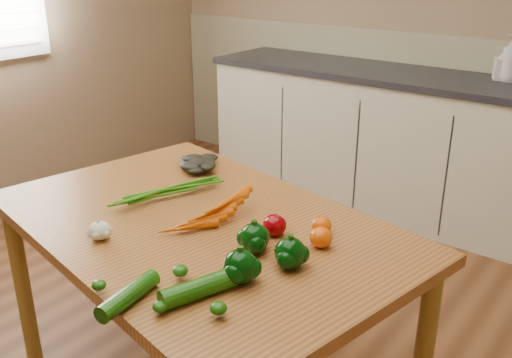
{
  "coord_description": "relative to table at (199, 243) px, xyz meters",
  "views": [
    {
      "loc": [
        1.43,
        -1.11,
        1.59
      ],
      "look_at": [
        0.3,
        0.37,
        0.84
      ],
      "focal_mm": 40.0,
      "sensor_mm": 36.0,
      "label": 1
    }
  ],
  "objects": [
    {
      "name": "soap_bottle_a",
      "position": [
        0.37,
        2.18,
        0.36
      ],
      "size": [
        0.14,
        0.14,
        0.26
      ],
      "primitive_type": "imported",
      "rotation": [
        0.0,
        0.0,
        5.64
      ],
      "color": "silver",
      "rests_on": "counter_run"
    },
    {
      "name": "zucchini_a",
      "position": [
        0.31,
        -0.33,
        0.11
      ],
      "size": [
        0.12,
        0.21,
        0.05
      ],
      "primitive_type": "cylinder",
      "rotation": [
        1.57,
        0.0,
        -0.34
      ],
      "color": "#0F4407",
      "rests_on": "table"
    },
    {
      "name": "tomato_a",
      "position": [
        0.26,
        0.07,
        0.12
      ],
      "size": [
        0.07,
        0.07,
        0.07
      ],
      "primitive_type": "ellipsoid",
      "color": "#800207",
      "rests_on": "table"
    },
    {
      "name": "zucchini_b",
      "position": [
        0.19,
        -0.46,
        0.11
      ],
      "size": [
        0.08,
        0.2,
        0.05
      ],
      "primitive_type": "cylinder",
      "rotation": [
        1.57,
        0.0,
        0.15
      ],
      "color": "#0F4407",
      "rests_on": "table"
    },
    {
      "name": "tomato_c",
      "position": [
        0.42,
        0.09,
        0.12
      ],
      "size": [
        0.07,
        0.07,
        0.06
      ],
      "primitive_type": "ellipsoid",
      "color": "#DC5005",
      "rests_on": "table"
    },
    {
      "name": "table",
      "position": [
        0.0,
        0.0,
        0.0
      ],
      "size": [
        1.56,
        1.16,
        0.76
      ],
      "rotation": [
        0.0,
        0.0,
        -0.19
      ],
      "color": "#9A5E2C",
      "rests_on": "ground"
    },
    {
      "name": "leafy_greens",
      "position": [
        -0.31,
        0.36,
        0.13
      ],
      "size": [
        0.2,
        0.18,
        0.1
      ],
      "primitive_type": null,
      "color": "black",
      "rests_on": "table"
    },
    {
      "name": "pepper_a",
      "position": [
        0.27,
        -0.05,
        0.13
      ],
      "size": [
        0.09,
        0.09,
        0.09
      ],
      "primitive_type": "sphere",
      "color": "black",
      "rests_on": "table"
    },
    {
      "name": "room",
      "position": [
        -0.25,
        0.05,
        0.57
      ],
      "size": [
        4.04,
        5.04,
        2.64
      ],
      "color": "brown",
      "rests_on": "ground"
    },
    {
      "name": "pepper_b",
      "position": [
        0.41,
        -0.06,
        0.13
      ],
      "size": [
        0.09,
        0.09,
        0.09
      ],
      "primitive_type": "sphere",
      "color": "black",
      "rests_on": "table"
    },
    {
      "name": "counter_run",
      "position": [
        -0.04,
        2.07,
        -0.22
      ],
      "size": [
        2.84,
        0.64,
        1.14
      ],
      "color": "beige",
      "rests_on": "ground"
    },
    {
      "name": "tomato_b",
      "position": [
        0.37,
        0.17,
        0.11
      ],
      "size": [
        0.06,
        0.06,
        0.06
      ],
      "primitive_type": "ellipsoid",
      "color": "#DC5005",
      "rests_on": "table"
    },
    {
      "name": "pepper_c",
      "position": [
        0.35,
        -0.21,
        0.13
      ],
      "size": [
        0.09,
        0.09,
        0.09
      ],
      "primitive_type": "sphere",
      "color": "black",
      "rests_on": "table"
    },
    {
      "name": "soap_bottle_b",
      "position": [
        0.33,
        2.19,
        0.32
      ],
      "size": [
        0.11,
        0.11,
        0.18
      ],
      "primitive_type": "imported",
      "rotation": [
        0.0,
        0.0,
        5.1
      ],
      "color": "silver",
      "rests_on": "counter_run"
    },
    {
      "name": "carrot_bunch",
      "position": [
        -0.03,
        0.04,
        0.12
      ],
      "size": [
        0.3,
        0.25,
        0.07
      ],
      "primitive_type": null,
      "rotation": [
        0.0,
        0.0,
        -0.19
      ],
      "color": "#DD5B05",
      "rests_on": "table"
    },
    {
      "name": "garlic_bulb",
      "position": [
        -0.15,
        -0.28,
        0.11
      ],
      "size": [
        0.07,
        0.07,
        0.06
      ],
      "primitive_type": "ellipsoid",
      "color": "white",
      "rests_on": "table"
    }
  ]
}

